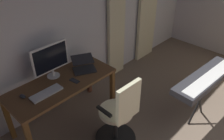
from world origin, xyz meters
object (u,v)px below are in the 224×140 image
object	(u,v)px
laptop	(84,66)
computer_mouse	(23,96)
office_chair	(120,116)
desk	(62,87)
computer_monitor	(51,59)
computer_keyboard	(46,93)
cell_phone_by_monitor	(75,81)
piano_keyboard	(206,79)

from	to	relation	value
laptop	computer_mouse	bearing A→B (deg)	24.18
office_chair	computer_mouse	distance (m)	1.23
laptop	computer_mouse	size ratio (longest dim) A/B	4.38
desk	laptop	size ratio (longest dim) A/B	3.45
computer_monitor	computer_mouse	bearing A→B (deg)	12.56
desk	computer_mouse	world-z (taller)	computer_mouse
computer_keyboard	computer_mouse	size ratio (longest dim) A/B	4.18
computer_monitor	cell_phone_by_monitor	xyz separation A→B (m)	(-0.13, 0.31, -0.27)
office_chair	computer_mouse	xyz separation A→B (m)	(0.76, -0.94, 0.25)
computer_keyboard	piano_keyboard	bearing A→B (deg)	141.50
computer_monitor	desk	bearing A→B (deg)	87.44
desk	piano_keyboard	bearing A→B (deg)	134.80
computer_keyboard	cell_phone_by_monitor	bearing A→B (deg)	174.50
computer_mouse	cell_phone_by_monitor	xyz separation A→B (m)	(-0.66, 0.19, -0.01)
computer_monitor	computer_keyboard	bearing A→B (deg)	43.27
computer_monitor	computer_mouse	world-z (taller)	computer_monitor
computer_monitor	computer_mouse	distance (m)	0.60
computer_monitor	piano_keyboard	distance (m)	2.13
desk	computer_mouse	xyz separation A→B (m)	(0.52, -0.08, 0.11)
computer_keyboard	laptop	distance (m)	0.71
office_chair	cell_phone_by_monitor	xyz separation A→B (m)	(0.10, -0.75, 0.24)
office_chair	computer_monitor	world-z (taller)	computer_monitor
office_chair	piano_keyboard	xyz separation A→B (m)	(-1.16, 0.54, 0.25)
laptop	cell_phone_by_monitor	bearing A→B (deg)	53.35
computer_monitor	piano_keyboard	xyz separation A→B (m)	(-1.38, 1.60, -0.26)
office_chair	computer_keyboard	distance (m)	0.97
cell_phone_by_monitor	computer_monitor	bearing A→B (deg)	-75.34
computer_keyboard	computer_mouse	xyz separation A→B (m)	(0.24, -0.15, 0.01)
laptop	computer_mouse	distance (m)	0.95
desk	laptop	bearing A→B (deg)	-176.34
desk	computer_monitor	xyz separation A→B (m)	(-0.01, -0.20, 0.37)
computer_keyboard	piano_keyboard	distance (m)	2.14
computer_monitor	cell_phone_by_monitor	world-z (taller)	computer_monitor
desk	computer_keyboard	bearing A→B (deg)	14.32
computer_mouse	laptop	bearing A→B (deg)	176.67
computer_mouse	computer_keyboard	bearing A→B (deg)	147.63
desk	office_chair	distance (m)	0.90
computer_keyboard	laptop	world-z (taller)	laptop
desk	computer_monitor	bearing A→B (deg)	-92.56
office_chair	computer_keyboard	xyz separation A→B (m)	(0.52, -0.79, 0.24)
computer_monitor	computer_mouse	xyz separation A→B (m)	(0.53, 0.12, -0.26)
office_chair	computer_mouse	world-z (taller)	office_chair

